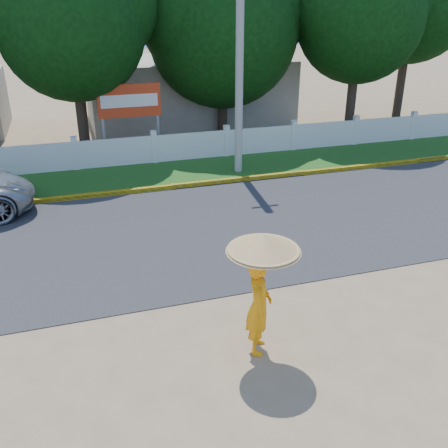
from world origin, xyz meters
name	(u,v)px	position (x,y,z in m)	size (l,w,h in m)	color
ground	(253,320)	(0.00, 0.00, 0.00)	(120.00, 120.00, 0.00)	#9E8460
road	(198,231)	(0.00, 4.50, 0.01)	(60.00, 7.00, 0.02)	#38383A
grass_verge	(162,173)	(0.00, 9.75, 0.01)	(60.00, 3.50, 0.03)	#2D601E
curb	(171,187)	(0.00, 8.05, 0.08)	(40.00, 0.18, 0.16)	yellow
fence	(154,149)	(0.00, 11.20, 0.55)	(40.00, 0.10, 1.10)	silver
building_near	(187,90)	(3.00, 18.00, 1.60)	(10.00, 6.00, 3.20)	#B7AD99
utility_pole	(239,68)	(2.82, 9.16, 3.79)	(0.28, 0.28, 7.58)	#979794
monk_with_parasol	(261,277)	(-0.22, -0.86, 1.55)	(1.31, 1.31, 2.37)	#FF9E0D
billboard	(129,105)	(-0.70, 12.30, 2.14)	(2.50, 0.13, 2.95)	gray
tree_row	(186,20)	(2.18, 14.25, 5.14)	(40.04, 8.37, 9.05)	#473828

